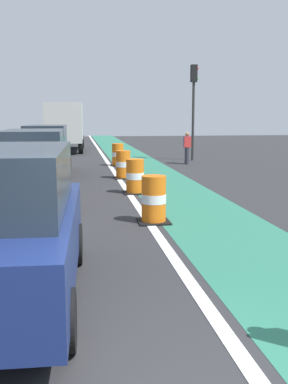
% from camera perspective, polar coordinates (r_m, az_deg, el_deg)
% --- Properties ---
extents(bike_lane_strip, '(2.50, 80.00, 0.01)m').
position_cam_1_polar(bike_lane_strip, '(16.07, 2.78, 0.87)').
color(bike_lane_strip, '#2D755B').
rests_on(bike_lane_strip, ground).
extents(lane_divider_stripe, '(0.20, 80.00, 0.01)m').
position_cam_1_polar(lane_divider_stripe, '(15.84, -2.55, 0.76)').
color(lane_divider_stripe, silver).
rests_on(lane_divider_stripe, ground).
extents(parked_suv_nearest, '(2.05, 4.67, 2.04)m').
position_cam_1_polar(parked_suv_nearest, '(6.19, -17.18, -4.01)').
color(parked_suv_nearest, navy).
rests_on(parked_suv_nearest, ground).
extents(parked_suv_second, '(1.95, 4.61, 2.04)m').
position_cam_1_polar(parked_suv_second, '(13.32, -13.68, 3.27)').
color(parked_suv_second, '#9EA0A5').
rests_on(parked_suv_second, ground).
extents(parked_suv_third, '(2.00, 4.64, 2.04)m').
position_cam_1_polar(parked_suv_third, '(19.47, -12.20, 5.26)').
color(parked_suv_third, black).
rests_on(parked_suv_third, ground).
extents(traffic_barrel_front, '(0.73, 0.73, 1.09)m').
position_cam_1_polar(traffic_barrel_front, '(10.40, 1.23, -0.99)').
color(traffic_barrel_front, orange).
rests_on(traffic_barrel_front, ground).
extents(traffic_barrel_mid, '(0.73, 0.73, 1.09)m').
position_cam_1_polar(traffic_barrel_mid, '(14.30, -1.13, 1.94)').
color(traffic_barrel_mid, orange).
rests_on(traffic_barrel_mid, ground).
extents(traffic_barrel_back, '(0.73, 0.73, 1.09)m').
position_cam_1_polar(traffic_barrel_back, '(17.73, -2.64, 3.42)').
color(traffic_barrel_back, orange).
rests_on(traffic_barrel_back, ground).
extents(traffic_barrel_far, '(0.73, 0.73, 1.09)m').
position_cam_1_polar(traffic_barrel_far, '(22.20, -3.32, 4.68)').
color(traffic_barrel_far, orange).
rests_on(traffic_barrel_far, ground).
extents(delivery_truck_down_block, '(2.53, 7.66, 3.23)m').
position_cam_1_polar(delivery_truck_down_block, '(31.74, -9.84, 8.42)').
color(delivery_truck_down_block, beige).
rests_on(delivery_truck_down_block, ground).
extents(traffic_light_corner, '(0.41, 0.32, 5.10)m').
position_cam_1_polar(traffic_light_corner, '(25.02, 6.27, 12.00)').
color(traffic_light_corner, '#2D2D2D').
rests_on(traffic_light_corner, ground).
extents(pedestrian_crossing, '(0.34, 0.20, 1.61)m').
position_cam_1_polar(pedestrian_crossing, '(22.95, 5.47, 5.64)').
color(pedestrian_crossing, '#33333D').
rests_on(pedestrian_crossing, ground).
extents(pedestrian_waiting, '(0.34, 0.20, 1.61)m').
position_cam_1_polar(pedestrian_waiting, '(23.19, 5.41, 5.68)').
color(pedestrian_waiting, '#33333D').
rests_on(pedestrian_waiting, ground).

